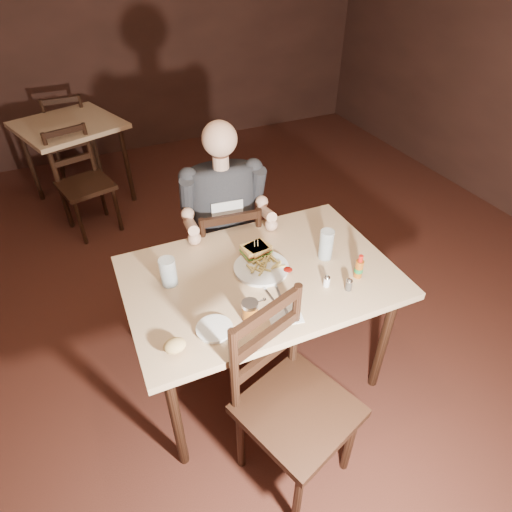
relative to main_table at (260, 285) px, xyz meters
name	(u,v)px	position (x,y,z in m)	size (l,w,h in m)	color
room_shell	(225,160)	(-0.14, 0.04, 0.70)	(7.00, 7.00, 7.00)	black
main_table	(260,285)	(0.00, 0.00, 0.00)	(1.35, 0.91, 0.77)	tan
bg_table	(70,133)	(-0.67, 2.54, -0.02)	(1.02, 1.02, 0.77)	tan
chair_far	(226,257)	(0.03, 0.60, -0.26)	(0.41, 0.45, 0.88)	black
chair_near	(298,410)	(-0.10, -0.59, -0.21)	(0.45, 0.49, 0.97)	black
bg_chair_far	(70,136)	(-0.67, 3.09, -0.26)	(0.41, 0.45, 0.88)	black
bg_chair_near	(85,185)	(-0.67, 1.99, -0.27)	(0.40, 0.44, 0.87)	black
diner	(224,199)	(0.03, 0.55, 0.20)	(0.51, 0.40, 0.89)	#27292B
dinner_plate	(261,269)	(0.02, 0.03, 0.08)	(0.27, 0.27, 0.02)	white
sandwich_left	(258,247)	(0.05, 0.13, 0.14)	(0.12, 0.10, 0.10)	#DEAE55
sandwich_right	(254,248)	(0.03, 0.13, 0.14)	(0.12, 0.10, 0.10)	#DEAE55
fries_pile	(263,264)	(0.03, 0.03, 0.11)	(0.23, 0.16, 0.04)	tan
ketchup_dollop	(288,270)	(0.13, -0.05, 0.09)	(0.05, 0.05, 0.01)	maroon
glass_left	(168,272)	(-0.43, 0.12, 0.14)	(0.08, 0.08, 0.15)	silver
glass_right	(326,245)	(0.37, -0.02, 0.15)	(0.07, 0.07, 0.16)	silver
hot_sauce	(359,266)	(0.43, -0.22, 0.14)	(0.04, 0.04, 0.13)	#8D4510
salt_shaker	(327,281)	(0.25, -0.21, 0.10)	(0.03, 0.03, 0.06)	white
pepper_shaker	(349,285)	(0.33, -0.28, 0.10)	(0.03, 0.03, 0.06)	#38332D
syrup_dispenser	(250,311)	(-0.17, -0.26, 0.12)	(0.08, 0.08, 0.10)	#8D4510
napkin	(284,314)	(-0.02, -0.29, 0.07)	(0.15, 0.14, 0.00)	white
knife	(281,299)	(0.01, -0.20, 0.08)	(0.01, 0.20, 0.00)	silver
fork	(272,298)	(-0.03, -0.18, 0.08)	(0.01, 0.16, 0.00)	silver
side_plate	(214,329)	(-0.34, -0.25, 0.08)	(0.16, 0.16, 0.01)	white
bread_roll	(175,346)	(-0.52, -0.30, 0.11)	(0.09, 0.08, 0.06)	tan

